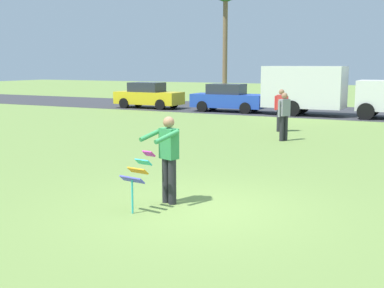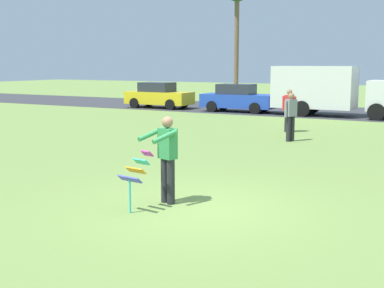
% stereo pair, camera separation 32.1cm
% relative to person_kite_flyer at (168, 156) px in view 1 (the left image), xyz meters
% --- Properties ---
extents(ground_plane, '(120.00, 120.00, 0.00)m').
position_rel_person_kite_flyer_xyz_m(ground_plane, '(0.65, -0.03, -0.95)').
color(ground_plane, olive).
extents(road_strip, '(120.00, 8.00, 0.01)m').
position_rel_person_kite_flyer_xyz_m(road_strip, '(0.65, 20.91, -0.95)').
color(road_strip, '#38383D').
rests_on(road_strip, ground).
extents(person_kite_flyer, '(0.69, 0.76, 1.73)m').
position_rel_person_kite_flyer_xyz_m(person_kite_flyer, '(0.00, 0.00, 0.00)').
color(person_kite_flyer, '#26262B').
rests_on(person_kite_flyer, ground).
extents(kite_held, '(0.53, 0.67, 1.11)m').
position_rel_person_kite_flyer_xyz_m(kite_held, '(-0.23, -0.73, -0.21)').
color(kite_held, '#D83399').
rests_on(kite_held, ground).
extents(parked_car_yellow, '(4.20, 1.84, 1.60)m').
position_rel_person_kite_flyer_xyz_m(parked_car_yellow, '(-11.89, 18.51, -0.18)').
color(parked_car_yellow, yellow).
rests_on(parked_car_yellow, ground).
extents(parked_car_blue, '(4.25, 1.93, 1.60)m').
position_rel_person_kite_flyer_xyz_m(parked_car_blue, '(-6.51, 18.51, -0.18)').
color(parked_car_blue, '#2347B7').
rests_on(parked_car_blue, ground).
extents(parked_truck_white_box, '(6.71, 2.14, 2.62)m').
position_rel_person_kite_flyer_xyz_m(parked_truck_white_box, '(-1.28, 18.51, 0.46)').
color(parked_truck_white_box, silver).
rests_on(parked_truck_white_box, ground).
extents(person_walker_near, '(0.37, 0.50, 1.73)m').
position_rel_person_kite_flyer_xyz_m(person_walker_near, '(-0.38, 9.07, -0.02)').
color(person_walker_near, '#26262B').
rests_on(person_walker_near, ground).
extents(person_walker_far, '(0.57, 0.23, 1.73)m').
position_rel_person_kite_flyer_xyz_m(person_walker_far, '(-1.21, 11.45, -0.02)').
color(person_walker_far, '#26262B').
rests_on(person_walker_far, ground).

